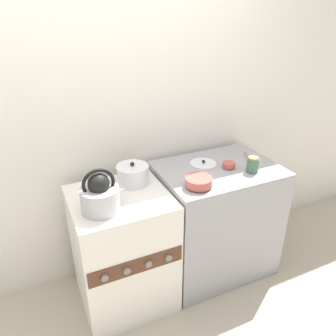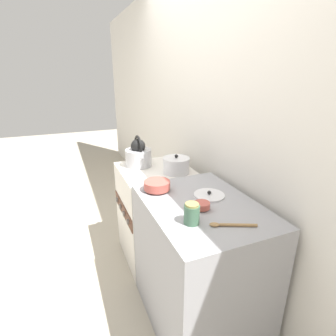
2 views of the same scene
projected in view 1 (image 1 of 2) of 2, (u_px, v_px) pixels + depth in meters
ground_plane at (140, 326)px, 2.20m from camera, size 12.00×12.00×0.00m
wall_back at (97, 118)px, 2.22m from camera, size 7.00×0.06×2.50m
stove at (123, 250)px, 2.25m from camera, size 0.62×0.61×0.86m
counter at (215, 219)px, 2.54m from camera, size 0.86×0.64×0.90m
kettle at (100, 195)px, 1.88m from camera, size 0.28×0.23×0.27m
cooking_pot at (133, 174)px, 2.19m from camera, size 0.22×0.22×0.16m
enamel_bowl at (199, 182)px, 2.08m from camera, size 0.17×0.17×0.07m
small_ceramic_bowl at (229, 165)px, 2.33m from camera, size 0.09×0.09×0.04m
storage_jar at (253, 165)px, 2.26m from camera, size 0.08×0.08×0.11m
loose_pot_lid at (203, 164)px, 2.39m from camera, size 0.19×0.19×0.03m
wooden_spoon at (249, 159)px, 2.45m from camera, size 0.12×0.23×0.02m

